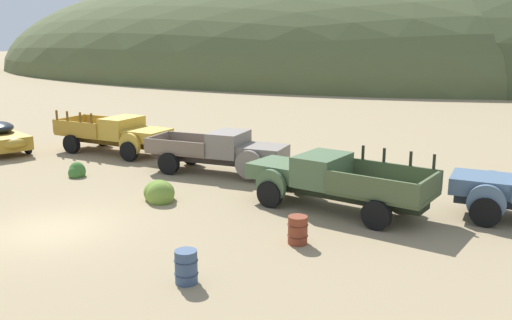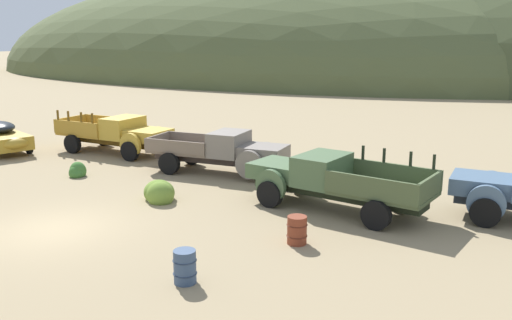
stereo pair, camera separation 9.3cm
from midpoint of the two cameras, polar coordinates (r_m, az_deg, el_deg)
name	(u,v)px [view 1 (the left image)]	position (r m, az deg, el deg)	size (l,w,h in m)	color
ground_plane	(53,230)	(18.78, -20.22, -6.73)	(300.00, 300.00, 0.00)	#998460
hill_far_left	(274,74)	(84.54, 1.79, 8.80)	(102.01, 51.72, 29.50)	#4C5633
car_mustard	(0,137)	(31.55, -24.79, 2.15)	(4.93, 3.05, 1.57)	#B28928
truck_faded_yellow	(121,134)	(29.17, -13.76, 2.57)	(6.27, 2.60, 2.16)	brown
truck_primer_gray	(227,151)	(24.28, -3.15, 0.88)	(6.38, 2.82, 1.89)	#3D322D
truck_weathered_green	(325,179)	(19.75, 6.91, -1.99)	(6.78, 3.07, 2.16)	#232B1B
oil_drum_foreground	(186,267)	(14.07, -7.36, -10.79)	(0.60, 0.60, 0.85)	#384C6B
oil_drum_spare	(298,230)	(16.45, 4.13, -7.16)	(0.62, 0.62, 0.84)	brown
bush_front_left	(159,194)	(20.85, -10.00, -3.44)	(1.38, 1.27, 0.99)	olive
bush_between_trucks	(243,152)	(28.22, -1.45, 0.80)	(0.76, 0.70, 0.54)	#3D702D
bush_front_right	(76,172)	(25.19, -18.02, -1.21)	(0.77, 0.80, 0.81)	#3D702D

